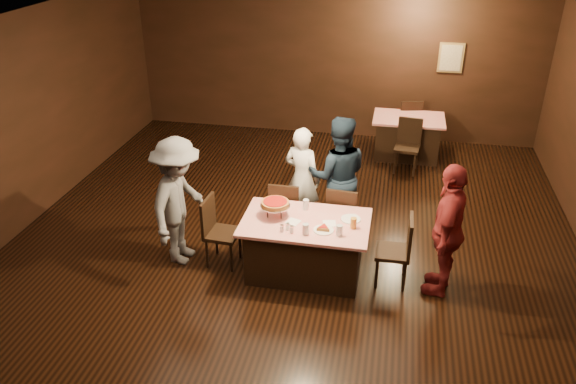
% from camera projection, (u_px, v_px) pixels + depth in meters
% --- Properties ---
extents(room, '(10.00, 10.04, 3.02)m').
position_uv_depth(room, '(283.00, 117.00, 6.42)').
color(room, black).
rests_on(room, ground).
extents(main_table, '(1.60, 1.00, 0.77)m').
position_uv_depth(main_table, '(305.00, 247.00, 7.20)').
color(main_table, '#B30E0B').
rests_on(main_table, ground).
extents(back_table, '(1.30, 0.90, 0.77)m').
position_uv_depth(back_table, '(407.00, 137.00, 10.54)').
color(back_table, red).
rests_on(back_table, ground).
extents(chair_far_left, '(0.42, 0.42, 0.95)m').
position_uv_depth(chair_far_left, '(286.00, 210.00, 7.88)').
color(chair_far_left, black).
rests_on(chair_far_left, ground).
extents(chair_far_right, '(0.45, 0.45, 0.95)m').
position_uv_depth(chair_far_right, '(343.00, 215.00, 7.74)').
color(chair_far_right, black).
rests_on(chair_far_right, ground).
extents(chair_end_left, '(0.45, 0.45, 0.95)m').
position_uv_depth(chair_end_left, '(223.00, 232.00, 7.35)').
color(chair_end_left, black).
rests_on(chair_end_left, ground).
extents(chair_end_right, '(0.42, 0.42, 0.95)m').
position_uv_depth(chair_end_right, '(392.00, 250.00, 6.97)').
color(chair_end_right, black).
rests_on(chair_end_right, ground).
extents(chair_back_near, '(0.47, 0.47, 0.95)m').
position_uv_depth(chair_back_near, '(407.00, 147.00, 9.89)').
color(chair_back_near, black).
rests_on(chair_back_near, ground).
extents(chair_back_far, '(0.50, 0.50, 0.95)m').
position_uv_depth(chair_back_far, '(408.00, 121.00, 11.02)').
color(chair_back_far, black).
rests_on(chair_back_far, ground).
extents(diner_white_jacket, '(0.66, 0.54, 1.55)m').
position_uv_depth(diner_white_jacket, '(302.00, 178.00, 8.09)').
color(diner_white_jacket, white).
rests_on(diner_white_jacket, ground).
extents(diner_navy_hoodie, '(0.96, 0.80, 1.77)m').
position_uv_depth(diner_navy_hoodie, '(338.00, 176.00, 7.91)').
color(diner_navy_hoodie, black).
rests_on(diner_navy_hoodie, ground).
extents(diner_grey_knit, '(0.75, 1.19, 1.75)m').
position_uv_depth(diner_grey_knit, '(179.00, 202.00, 7.25)').
color(diner_grey_knit, slate).
rests_on(diner_grey_knit, ground).
extents(diner_red_shirt, '(0.62, 1.07, 1.72)m').
position_uv_depth(diner_red_shirt, '(448.00, 230.00, 6.67)').
color(diner_red_shirt, maroon).
rests_on(diner_red_shirt, ground).
extents(pizza_stand, '(0.38, 0.38, 0.22)m').
position_uv_depth(pizza_stand, '(275.00, 204.00, 7.05)').
color(pizza_stand, black).
rests_on(pizza_stand, main_table).
extents(plate_with_slice, '(0.25, 0.25, 0.06)m').
position_uv_depth(plate_with_slice, '(323.00, 229.00, 6.81)').
color(plate_with_slice, white).
rests_on(plate_with_slice, main_table).
extents(plate_empty, '(0.25, 0.25, 0.01)m').
position_uv_depth(plate_empty, '(351.00, 219.00, 7.05)').
color(plate_empty, white).
rests_on(plate_empty, main_table).
extents(glass_front_left, '(0.08, 0.08, 0.14)m').
position_uv_depth(glass_front_left, '(306.00, 229.00, 6.72)').
color(glass_front_left, silver).
rests_on(glass_front_left, main_table).
extents(glass_front_right, '(0.08, 0.08, 0.14)m').
position_uv_depth(glass_front_right, '(339.00, 230.00, 6.69)').
color(glass_front_right, silver).
rests_on(glass_front_right, main_table).
extents(glass_amber, '(0.08, 0.08, 0.14)m').
position_uv_depth(glass_amber, '(353.00, 223.00, 6.84)').
color(glass_amber, '#BF7F26').
rests_on(glass_amber, main_table).
extents(glass_back, '(0.08, 0.08, 0.14)m').
position_uv_depth(glass_back, '(306.00, 205.00, 7.26)').
color(glass_back, silver).
rests_on(glass_back, main_table).
extents(condiments, '(0.17, 0.10, 0.09)m').
position_uv_depth(condiments, '(287.00, 228.00, 6.78)').
color(condiments, silver).
rests_on(condiments, main_table).
extents(napkin_center, '(0.19, 0.19, 0.01)m').
position_uv_depth(napkin_center, '(329.00, 223.00, 6.97)').
color(napkin_center, white).
rests_on(napkin_center, main_table).
extents(napkin_left, '(0.21, 0.21, 0.01)m').
position_uv_depth(napkin_left, '(293.00, 222.00, 7.00)').
color(napkin_left, white).
rests_on(napkin_left, main_table).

